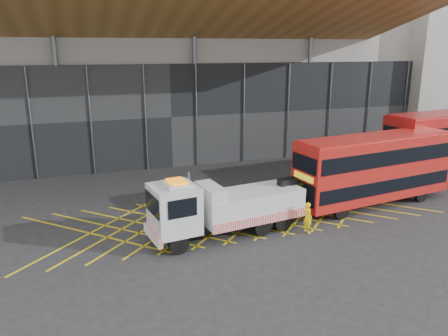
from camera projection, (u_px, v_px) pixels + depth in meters
name	position (u px, v px, depth m)	size (l,w,h in m)	color
ground_plane	(181.00, 222.00, 23.93)	(120.00, 120.00, 0.00)	#272729
road_markings	(236.00, 215.00, 24.92)	(23.16, 7.16, 0.01)	yellow
construction_building	(152.00, 50.00, 38.90)	(55.00, 23.97, 18.00)	#969691
east_building	(441.00, 39.00, 45.74)	(15.00, 12.00, 20.00)	gray
recovery_truck	(223.00, 207.00, 21.84)	(9.55, 3.35, 3.31)	black
bus_towed	(374.00, 167.00, 26.05)	(10.63, 3.78, 4.23)	#AD140F
worker	(308.00, 217.00, 22.38)	(0.59, 0.39, 1.63)	yellow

